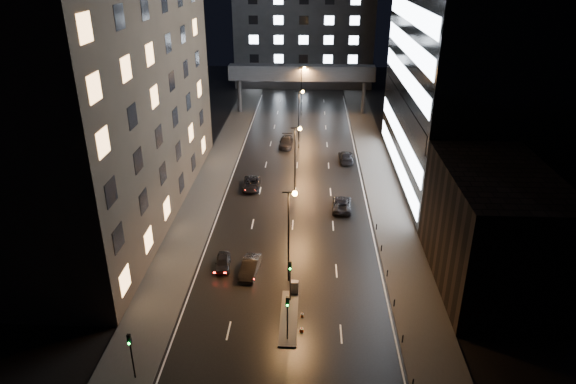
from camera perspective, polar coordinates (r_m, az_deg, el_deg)
name	(u,v)px	position (r m, az deg, el deg)	size (l,w,h in m)	color
ground	(297,165)	(81.89, 1.03, 3.00)	(160.00, 160.00, 0.00)	black
sidewalk_left	(214,176)	(78.55, -8.23, 1.82)	(5.00, 110.00, 0.15)	#383533
sidewalk_right	(380,178)	(77.94, 10.16, 1.49)	(5.00, 110.00, 0.15)	#383533
building_left	(102,54)	(65.62, -19.97, 14.26)	(15.00, 48.00, 40.00)	#2D2319
building_right_low	(492,229)	(54.30, 21.75, -3.82)	(10.00, 18.00, 12.00)	black
building_right_glass	(487,21)	(76.04, 21.21, 17.27)	(20.00, 36.00, 45.00)	black
building_far	(304,34)	(135.22, 1.79, 17.18)	(34.00, 14.00, 25.00)	#333335
skybridge	(302,73)	(108.30, 1.52, 13.04)	(30.00, 3.00, 10.00)	#333335
median_island	(289,317)	(48.65, 0.10, -13.75)	(1.60, 8.00, 0.15)	#383533
traffic_signal_near	(290,275)	(48.87, 0.23, -9.16)	(0.28, 0.34, 4.40)	black
traffic_signal_far	(287,311)	(44.42, -0.06, -13.12)	(0.28, 0.34, 4.40)	black
traffic_signal_corner	(131,350)	(42.82, -17.07, -16.41)	(0.28, 0.34, 4.40)	black
bollard_row	(391,288)	(52.66, 11.33, -10.42)	(0.12, 25.12, 0.90)	black
streetlight_near	(290,225)	(50.11, 0.24, -3.68)	(1.45, 0.50, 10.15)	black
streetlight_mid_a	(296,153)	(68.35, 0.92, 4.33)	(1.45, 0.50, 10.15)	black
streetlight_mid_b	(300,112)	(87.36, 1.32, 8.92)	(1.45, 0.50, 10.15)	black
streetlight_far	(302,85)	(106.74, 1.58, 11.85)	(1.45, 0.50, 10.15)	black
car_away_a	(223,262)	(55.62, -7.24, -7.76)	(1.53, 3.79, 1.29)	black
car_away_b	(250,267)	(54.33, -4.25, -8.32)	(1.63, 4.67, 1.54)	black
car_away_c	(251,184)	(73.42, -4.08, 0.89)	(2.40, 5.20, 1.45)	black
car_away_d	(286,142)	(89.92, -0.21, 5.58)	(2.26, 5.55, 1.61)	black
car_toward_a	(342,204)	(67.63, 6.02, -1.36)	(2.44, 5.29, 1.47)	black
car_toward_b	(346,157)	(83.65, 6.46, 3.91)	(2.21, 5.45, 1.58)	black
utility_cabinet	(295,287)	(51.15, 0.74, -10.53)	(0.73, 0.55, 1.34)	#515154
cone_a	(302,329)	(47.12, 1.52, -15.00)	(0.40, 0.40, 0.48)	#FF3B0D
cone_b	(302,314)	(48.69, 1.58, -13.44)	(0.32, 0.32, 0.53)	#E45C0C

